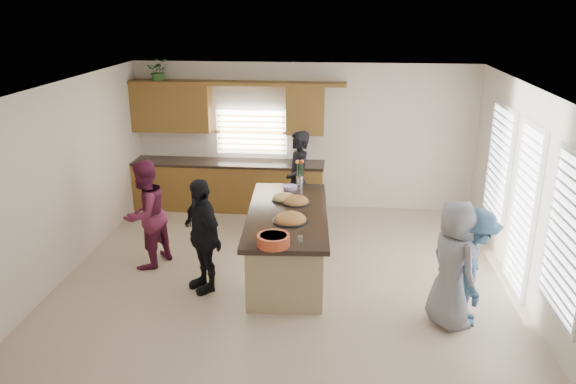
# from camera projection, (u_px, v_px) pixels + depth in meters

# --- Properties ---
(floor) EXTENTS (6.50, 6.50, 0.00)m
(floor) POSITION_uv_depth(u_px,v_px,m) (288.00, 274.00, 8.38)
(floor) COLOR #C1A890
(floor) RESTS_ON ground
(room_shell) EXTENTS (6.52, 6.02, 2.81)m
(room_shell) POSITION_uv_depth(u_px,v_px,m) (288.00, 151.00, 7.77)
(room_shell) COLOR silver
(room_shell) RESTS_ON ground
(back_cabinetry) EXTENTS (4.08, 0.66, 2.46)m
(back_cabinetry) POSITION_uv_depth(u_px,v_px,m) (226.00, 163.00, 10.79)
(back_cabinetry) COLOR brown
(back_cabinetry) RESTS_ON ground
(right_wall_glazing) EXTENTS (0.06, 4.00, 2.25)m
(right_wall_glazing) POSITION_uv_depth(u_px,v_px,m) (526.00, 199.00, 7.52)
(right_wall_glazing) COLOR white
(right_wall_glazing) RESTS_ON ground
(island) EXTENTS (1.32, 2.77, 0.95)m
(island) POSITION_uv_depth(u_px,v_px,m) (288.00, 243.00, 8.34)
(island) COLOR tan
(island) RESTS_ON ground
(platter_front) EXTENTS (0.50, 0.50, 0.20)m
(platter_front) POSITION_uv_depth(u_px,v_px,m) (290.00, 220.00, 7.81)
(platter_front) COLOR black
(platter_front) RESTS_ON island
(platter_mid) EXTENTS (0.44, 0.44, 0.18)m
(platter_mid) POSITION_uv_depth(u_px,v_px,m) (296.00, 202.00, 8.52)
(platter_mid) COLOR black
(platter_mid) RESTS_ON island
(platter_back) EXTENTS (0.39, 0.39, 0.16)m
(platter_back) POSITION_uv_depth(u_px,v_px,m) (284.00, 198.00, 8.65)
(platter_back) COLOR black
(platter_back) RESTS_ON island
(salad_bowl) EXTENTS (0.42, 0.42, 0.14)m
(salad_bowl) POSITION_uv_depth(u_px,v_px,m) (273.00, 240.00, 7.03)
(salad_bowl) COLOR #BF4322
(salad_bowl) RESTS_ON island
(clear_cup) EXTENTS (0.07, 0.07, 0.09)m
(clear_cup) POSITION_uv_depth(u_px,v_px,m) (300.00, 239.00, 7.13)
(clear_cup) COLOR white
(clear_cup) RESTS_ON island
(plate_stack) EXTENTS (0.23, 0.23, 0.05)m
(plate_stack) POSITION_uv_depth(u_px,v_px,m) (290.00, 187.00, 9.18)
(plate_stack) COLOR #B797DC
(plate_stack) RESTS_ON island
(flower_vase) EXTENTS (0.14, 0.14, 0.44)m
(flower_vase) POSITION_uv_depth(u_px,v_px,m) (300.00, 172.00, 9.28)
(flower_vase) COLOR silver
(flower_vase) RESTS_ON island
(potted_plant) EXTENTS (0.48, 0.43, 0.46)m
(potted_plant) POSITION_uv_depth(u_px,v_px,m) (159.00, 71.00, 10.44)
(potted_plant) COLOR #3A6E2C
(potted_plant) RESTS_ON back_cabinetry
(woman_left_back) EXTENTS (0.59, 0.75, 1.79)m
(woman_left_back) POSITION_uv_depth(u_px,v_px,m) (298.00, 182.00, 9.71)
(woman_left_back) COLOR black
(woman_left_back) RESTS_ON ground
(woman_left_mid) EXTENTS (0.89, 0.99, 1.67)m
(woman_left_mid) POSITION_uv_depth(u_px,v_px,m) (145.00, 214.00, 8.40)
(woman_left_mid) COLOR maroon
(woman_left_mid) RESTS_ON ground
(woman_left_front) EXTENTS (0.92, 0.98, 1.63)m
(woman_left_front) POSITION_uv_depth(u_px,v_px,m) (202.00, 235.00, 7.71)
(woman_left_front) COLOR black
(woman_left_front) RESTS_ON ground
(woman_right_back) EXTENTS (0.74, 1.07, 1.51)m
(woman_right_back) POSITION_uv_depth(u_px,v_px,m) (474.00, 267.00, 6.91)
(woman_right_back) COLOR #365875
(woman_right_back) RESTS_ON ground
(woman_right_front) EXTENTS (0.80, 0.94, 1.64)m
(woman_right_front) POSITION_uv_depth(u_px,v_px,m) (453.00, 265.00, 6.83)
(woman_right_front) COLOR slate
(woman_right_front) RESTS_ON ground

